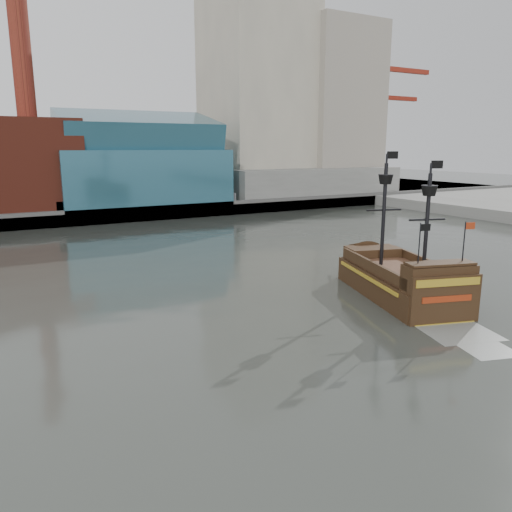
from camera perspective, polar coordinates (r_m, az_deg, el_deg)
ground at (r=30.03m, az=8.12°, el=-12.48°), size 400.00×400.00×0.00m
promenade_far at (r=115.35m, az=-20.74°, el=5.84°), size 220.00×60.00×2.00m
seawall at (r=86.43m, az=-17.75°, el=4.31°), size 220.00×1.00×2.60m
skyline at (r=109.01m, az=-18.26°, el=18.11°), size 149.00×45.00×62.00m
crane_a at (r=140.92m, az=13.98°, el=14.70°), size 22.50×4.00×32.25m
crane_b at (r=154.66m, az=14.01°, el=13.15°), size 19.10×4.00×26.25m
pirate_ship at (r=44.03m, az=16.19°, el=-3.09°), size 10.03×18.24×13.09m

